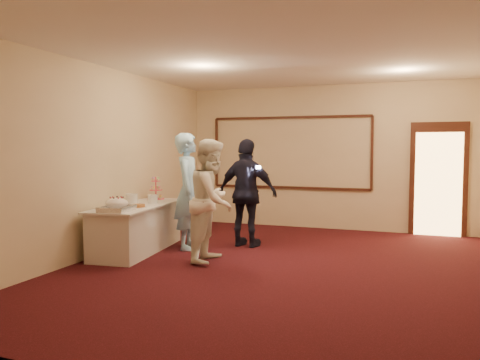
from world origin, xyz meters
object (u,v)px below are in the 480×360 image
object	(u,v)px
tart	(138,206)
buffet_table	(137,228)
woman	(212,200)
plate_stack_a	(132,199)
plate_stack_b	(153,199)
guest	(247,193)
man	(189,191)
pavlova_tray	(117,205)
cupcake_stand	(156,190)

from	to	relation	value
tart	buffet_table	bearing A→B (deg)	124.09
woman	plate_stack_a	bearing A→B (deg)	78.76
buffet_table	tart	bearing A→B (deg)	-55.91
tart	woman	size ratio (longest dim) A/B	0.14
plate_stack_a	plate_stack_b	size ratio (longest dim) A/B	1.21
plate_stack_a	plate_stack_b	world-z (taller)	plate_stack_a
woman	guest	xyz separation A→B (m)	(0.17, 1.14, 0.01)
guest	plate_stack_b	bearing A→B (deg)	32.04
plate_stack_b	man	xyz separation A→B (m)	(0.58, 0.20, 0.13)
guest	man	bearing A→B (deg)	35.61
buffet_table	man	bearing A→B (deg)	34.33
man	plate_stack_b	bearing A→B (deg)	94.69
plate_stack_b	woman	distance (m)	1.38
plate_stack_a	woman	size ratio (longest dim) A/B	0.11
buffet_table	guest	distance (m)	1.93
pavlova_tray	plate_stack_a	bearing A→B (deg)	108.31
pavlova_tray	plate_stack_a	distance (m)	0.86
man	woman	xyz separation A→B (m)	(0.71, -0.67, -0.06)
buffet_table	plate_stack_b	bearing A→B (deg)	65.67
cupcake_stand	tart	bearing A→B (deg)	-73.25
cupcake_stand	pavlova_tray	bearing A→B (deg)	-80.54
buffet_table	woman	bearing A→B (deg)	-7.25
plate_stack_a	woman	distance (m)	1.57
man	woman	world-z (taller)	man
buffet_table	plate_stack_a	size ratio (longest dim) A/B	10.58
plate_stack_b	woman	xyz separation A→B (m)	(1.29, -0.47, 0.07)
plate_stack_b	man	bearing A→B (deg)	18.94
buffet_table	tart	xyz separation A→B (m)	(0.22, -0.33, 0.41)
buffet_table	pavlova_tray	world-z (taller)	pavlova_tray
buffet_table	guest	size ratio (longest dim) A/B	1.18
cupcake_stand	tart	distance (m)	1.23
man	guest	world-z (taller)	man
plate_stack_a	woman	bearing A→B (deg)	-8.22
plate_stack_b	tart	bearing A→B (deg)	-81.20
plate_stack_b	tart	world-z (taller)	plate_stack_b
woman	guest	world-z (taller)	guest
woman	plate_stack_b	bearing A→B (deg)	67.13
man	woman	distance (m)	0.98
plate_stack_b	woman	size ratio (longest dim) A/B	0.09
cupcake_stand	plate_stack_a	size ratio (longest dim) A/B	2.16
pavlova_tray	plate_stack_b	distance (m)	1.06
cupcake_stand	plate_stack_a	distance (m)	0.80
plate_stack_b	guest	world-z (taller)	guest
tart	woman	distance (m)	1.21
cupcake_stand	plate_stack_a	xyz separation A→B (m)	(-0.00, -0.79, -0.07)
plate_stack_b	guest	size ratio (longest dim) A/B	0.09
buffet_table	cupcake_stand	distance (m)	1.01
guest	woman	bearing A→B (deg)	89.02
plate_stack_b	woman	bearing A→B (deg)	-19.84
cupcake_stand	tart	world-z (taller)	cupcake_stand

